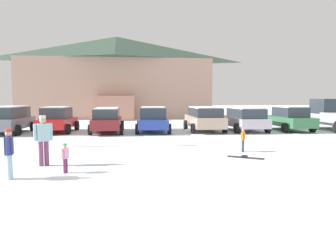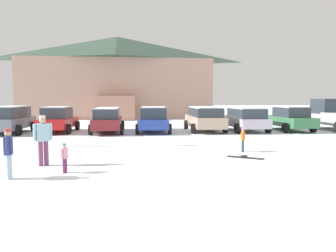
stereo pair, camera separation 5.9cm
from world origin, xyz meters
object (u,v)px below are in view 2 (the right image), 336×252
parked_beige_suv (205,118)px  skier_teen_in_navy_coat (9,151)px  parked_red_sedan (58,119)px  parked_maroon_van (108,119)px  skier_child_in_pink_snowsuit (65,156)px  skier_adult_in_blue_parka (43,137)px  ski_lodge (118,77)px  pickup_truck (336,116)px  parked_silver_wagon (246,118)px  pair_of_skis (245,157)px  parked_green_coupe (289,118)px  parked_blue_hatchback (153,119)px  parked_grey_wagon (10,119)px  skier_child_in_orange_jacket (243,139)px

parked_beige_suv → skier_teen_in_navy_coat: bearing=-122.8°
parked_red_sedan → parked_maroon_van: parked_red_sedan is taller
parked_beige_suv → skier_child_in_pink_snowsuit: (-6.50, -11.58, -0.38)m
parked_beige_suv → skier_adult_in_blue_parka: (-7.45, -10.45, 0.06)m
ski_lodge → parked_maroon_van: ski_lodge is taller
parked_beige_suv → pickup_truck: 9.17m
skier_adult_in_blue_parka → skier_teen_in_navy_coat: 1.81m
parked_silver_wagon → skier_child_in_pink_snowsuit: size_ratio=4.61×
ski_lodge → pair_of_skis: size_ratio=15.66×
skier_teen_in_navy_coat → parked_red_sedan: bearing=97.9°
ski_lodge → pickup_truck: 22.64m
parked_green_coupe → pair_of_skis: size_ratio=3.41×
parked_silver_wagon → parked_green_coupe: 3.10m
parked_green_coupe → skier_adult_in_blue_parka: size_ratio=2.71×
skier_child_in_pink_snowsuit → pair_of_skis: bearing=17.5°
pickup_truck → skier_teen_in_navy_coat: (-17.03, -12.17, -0.20)m
parked_blue_hatchback → skier_adult_in_blue_parka: size_ratio=2.66×
parked_grey_wagon → parked_blue_hatchback: size_ratio=0.98×
parked_red_sedan → parked_silver_wagon: (12.28, -0.39, 0.03)m
parked_maroon_van → pickup_truck: pickup_truck is taller
parked_silver_wagon → pickup_truck: size_ratio=0.73×
parked_beige_suv → skier_adult_in_blue_parka: 12.83m
parked_grey_wagon → skier_teen_in_navy_coat: size_ratio=3.09×
parked_grey_wagon → parked_beige_suv: size_ratio=0.93×
parked_green_coupe → skier_adult_in_blue_parka: 16.82m
parked_blue_hatchback → parked_beige_suv: 3.43m
parked_blue_hatchback → skier_teen_in_navy_coat: 12.76m
parked_beige_suv → skier_child_in_orange_jacket: size_ratio=4.74×
parked_blue_hatchback → skier_teen_in_navy_coat: (-4.45, -11.97, -0.03)m
parked_beige_suv → skier_child_in_pink_snowsuit: size_ratio=5.26×
ski_lodge → skier_teen_in_navy_coat: (-1.06, -27.82, -3.72)m
parked_green_coupe → skier_child_in_pink_snowsuit: size_ratio=5.06×
skier_adult_in_blue_parka → parked_green_coupe: bearing=38.0°
parked_green_coupe → skier_child_in_pink_snowsuit: 16.84m
parked_maroon_van → parked_beige_suv: bearing=2.5°
pickup_truck → skier_child_in_pink_snowsuit: pickup_truck is taller
skier_child_in_orange_jacket → parked_green_coupe: bearing=54.7°
skier_adult_in_blue_parka → parked_grey_wagon: bearing=116.1°
ski_lodge → parked_silver_wagon: (9.52, -15.92, -3.66)m
parked_blue_hatchback → parked_beige_suv: parked_blue_hatchback is taller
ski_lodge → parked_red_sedan: 16.20m
parked_red_sedan → pair_of_skis: (9.21, -9.72, -0.81)m
parked_blue_hatchback → skier_adult_in_blue_parka: skier_adult_in_blue_parka is taller
parked_grey_wagon → skier_teen_in_navy_coat: 12.74m
parked_silver_wagon → skier_adult_in_blue_parka: size_ratio=2.46×
ski_lodge → pair_of_skis: bearing=-75.7°
parked_maroon_van → pickup_truck: (15.53, 0.24, 0.13)m
parked_blue_hatchback → pair_of_skis: (3.07, -9.40, -0.81)m
pickup_truck → ski_lodge: bearing=135.6°
skier_teen_in_navy_coat → skier_child_in_orange_jacket: skier_teen_in_navy_coat is taller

